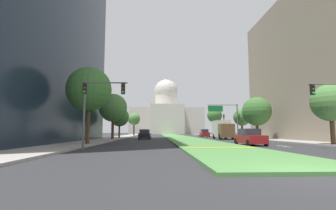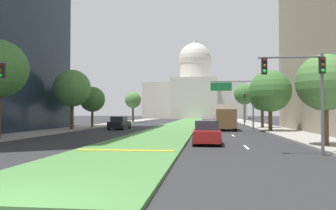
{
  "view_description": "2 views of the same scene",
  "coord_description": "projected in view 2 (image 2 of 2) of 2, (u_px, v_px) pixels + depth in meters",
  "views": [
    {
      "loc": [
        -4.79,
        -7.51,
        1.38
      ],
      "look_at": [
        -2.97,
        32.0,
        5.56
      ],
      "focal_mm": 26.45,
      "sensor_mm": 36.0,
      "label": 1
    },
    {
      "loc": [
        4.37,
        -7.02,
        2.21
      ],
      "look_at": [
        -1.42,
        43.54,
        3.29
      ],
      "focal_mm": 36.25,
      "sensor_mm": 36.0,
      "label": 2
    }
  ],
  "objects": [
    {
      "name": "ground_plane",
      "position": [
        185.0,
        123.0,
        66.95
      ],
      "size": [
        263.7,
        263.7,
        0.0
      ],
      "primitive_type": "plane",
      "color": "#2B2B2D"
    },
    {
      "name": "grass_median",
      "position": [
        182.0,
        124.0,
        61.0
      ],
      "size": [
        5.92,
        107.88,
        0.14
      ],
      "primitive_type": "cube",
      "color": "#4C8442",
      "rests_on": "ground_plane"
    },
    {
      "name": "median_curb_nose",
      "position": [
        125.0,
        150.0,
        18.16
      ],
      "size": [
        5.33,
        0.5,
        0.04
      ],
      "primitive_type": "cube",
      "color": "gold",
      "rests_on": "grass_median"
    },
    {
      "name": "lane_dashes_right",
      "position": [
        223.0,
        127.0,
        50.73
      ],
      "size": [
        0.16,
        57.27,
        0.01
      ],
      "color": "silver",
      "rests_on": "ground_plane"
    },
    {
      "name": "sidewalk_left",
      "position": [
        104.0,
        125.0,
        56.5
      ],
      "size": [
        4.0,
        107.88,
        0.15
      ],
      "primitive_type": "cube",
      "color": "#9E9991",
      "rests_on": "ground_plane"
    },
    {
      "name": "sidewalk_right",
      "position": [
        260.0,
        126.0,
        53.6
      ],
      "size": [
        4.0,
        107.88,
        0.15
      ],
      "primitive_type": "cube",
      "color": "#9E9991",
      "rests_on": "ground_plane"
    },
    {
      "name": "capitol_building",
      "position": [
        195.0,
        94.0,
        125.82
      ],
      "size": [
        35.45,
        29.74,
        29.02
      ],
      "color": "beige",
      "rests_on": "ground_plane"
    },
    {
      "name": "traffic_light_near_right",
      "position": [
        305.0,
        81.0,
        17.34
      ],
      "size": [
        3.34,
        0.35,
        5.2
      ],
      "color": "#515456",
      "rests_on": "ground_plane"
    },
    {
      "name": "traffic_light_far_right",
      "position": [
        244.0,
        105.0,
        53.05
      ],
      "size": [
        0.28,
        0.35,
        5.2
      ],
      "color": "#515456",
      "rests_on": "ground_plane"
    },
    {
      "name": "overhead_guide_sign",
      "position": [
        237.0,
        94.0,
        44.73
      ],
      "size": [
        5.66,
        0.2,
        6.5
      ],
      "color": "#515456",
      "rests_on": "ground_plane"
    },
    {
      "name": "street_tree_right_near",
      "position": [
        325.0,
        83.0,
        21.1
      ],
      "size": [
        3.54,
        3.54,
        5.85
      ],
      "color": "#4C3823",
      "rests_on": "ground_plane"
    },
    {
      "name": "street_tree_left_mid",
      "position": [
        72.0,
        88.0,
        40.76
      ],
      "size": [
        4.47,
        4.47,
        7.33
      ],
      "color": "#4C3823",
      "rests_on": "ground_plane"
    },
    {
      "name": "street_tree_right_mid",
      "position": [
        270.0,
        91.0,
        37.69
      ],
      "size": [
        4.63,
        4.63,
        6.88
      ],
      "color": "#4C3823",
      "rests_on": "ground_plane"
    },
    {
      "name": "street_tree_left_far",
      "position": [
        92.0,
        99.0,
        48.14
      ],
      "size": [
        3.58,
        3.58,
        5.84
      ],
      "color": "#4C3823",
      "rests_on": "ground_plane"
    },
    {
      "name": "street_tree_right_far",
      "position": [
        262.0,
        99.0,
        45.93
      ],
      "size": [
        3.29,
        3.29,
        5.71
      ],
      "color": "#4C3823",
      "rests_on": "ground_plane"
    },
    {
      "name": "street_tree_left_distant",
      "position": [
        133.0,
        100.0,
        72.13
      ],
      "size": [
        3.46,
        3.46,
        6.56
      ],
      "color": "#4C3823",
      "rests_on": "ground_plane"
    },
    {
      "name": "street_tree_right_distant",
      "position": [
        244.0,
        94.0,
        69.36
      ],
      "size": [
        4.26,
        4.26,
        8.05
      ],
      "color": "#4C3823",
      "rests_on": "ground_plane"
    },
    {
      "name": "sedan_lead_stopped",
      "position": [
        207.0,
        133.0,
        23.36
      ],
      "size": [
        1.89,
        4.28,
        1.62
      ],
      "color": "maroon",
      "rests_on": "ground_plane"
    },
    {
      "name": "sedan_midblock",
      "position": [
        119.0,
        123.0,
        43.49
      ],
      "size": [
        2.05,
        4.59,
        1.68
      ],
      "color": "black",
      "rests_on": "ground_plane"
    },
    {
      "name": "sedan_distant",
      "position": [
        220.0,
        120.0,
        56.91
      ],
      "size": [
        1.98,
        4.27,
        1.83
      ],
      "color": "maroon",
      "rests_on": "ground_plane"
    },
    {
      "name": "box_truck_delivery",
      "position": [
        225.0,
        117.0,
        41.39
      ],
      "size": [
        2.4,
        6.4,
        3.2
      ],
      "color": "brown",
      "rests_on": "ground_plane"
    }
  ]
}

